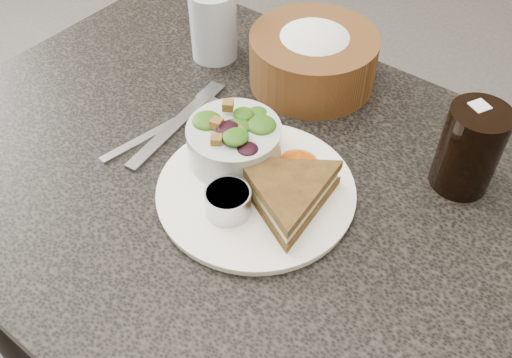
{
  "coord_description": "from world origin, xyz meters",
  "views": [
    {
      "loc": [
        0.34,
        -0.43,
        1.32
      ],
      "look_at": [
        0.03,
        -0.02,
        0.78
      ],
      "focal_mm": 40.0,
      "sensor_mm": 36.0,
      "label": 1
    }
  ],
  "objects_px": {
    "salad_bowl": "(234,137)",
    "water_glass": "(213,25)",
    "dinner_plate": "(256,191)",
    "cola_glass": "(471,146)",
    "bread_basket": "(313,51)",
    "sandwich": "(288,193)",
    "dining_table": "(252,314)",
    "dressing_ramekin": "(228,202)"
  },
  "relations": [
    {
      "from": "dining_table",
      "to": "water_glass",
      "type": "bearing_deg",
      "value": 139.83
    },
    {
      "from": "bread_basket",
      "to": "cola_glass",
      "type": "xyz_separation_m",
      "value": [
        0.29,
        -0.07,
        0.01
      ]
    },
    {
      "from": "bread_basket",
      "to": "water_glass",
      "type": "distance_m",
      "value": 0.18
    },
    {
      "from": "dressing_ramekin",
      "to": "cola_glass",
      "type": "xyz_separation_m",
      "value": [
        0.21,
        0.24,
        0.04
      ]
    },
    {
      "from": "sandwich",
      "to": "dressing_ramekin",
      "type": "distance_m",
      "value": 0.08
    },
    {
      "from": "cola_glass",
      "to": "bread_basket",
      "type": "bearing_deg",
      "value": 166.99
    },
    {
      "from": "salad_bowl",
      "to": "cola_glass",
      "type": "height_order",
      "value": "cola_glass"
    },
    {
      "from": "sandwich",
      "to": "bread_basket",
      "type": "relative_size",
      "value": 0.8
    },
    {
      "from": "dinner_plate",
      "to": "cola_glass",
      "type": "relative_size",
      "value": 1.94
    },
    {
      "from": "dining_table",
      "to": "cola_glass",
      "type": "height_order",
      "value": "cola_glass"
    },
    {
      "from": "dining_table",
      "to": "bread_basket",
      "type": "bearing_deg",
      "value": 103.2
    },
    {
      "from": "dining_table",
      "to": "dressing_ramekin",
      "type": "bearing_deg",
      "value": -72.63
    },
    {
      "from": "cola_glass",
      "to": "sandwich",
      "type": "bearing_deg",
      "value": -130.19
    },
    {
      "from": "salad_bowl",
      "to": "cola_glass",
      "type": "bearing_deg",
      "value": 30.98
    },
    {
      "from": "salad_bowl",
      "to": "dressing_ramekin",
      "type": "xyz_separation_m",
      "value": [
        0.06,
        -0.08,
        -0.02
      ]
    },
    {
      "from": "dressing_ramekin",
      "to": "water_glass",
      "type": "xyz_separation_m",
      "value": [
        -0.25,
        0.27,
        0.03
      ]
    },
    {
      "from": "dressing_ramekin",
      "to": "dining_table",
      "type": "bearing_deg",
      "value": 107.37
    },
    {
      "from": "dressing_ramekin",
      "to": "water_glass",
      "type": "bearing_deg",
      "value": 133.29
    },
    {
      "from": "dining_table",
      "to": "dinner_plate",
      "type": "relative_size",
      "value": 3.81
    },
    {
      "from": "dining_table",
      "to": "water_glass",
      "type": "xyz_separation_m",
      "value": [
        -0.23,
        0.19,
        0.43
      ]
    },
    {
      "from": "salad_bowl",
      "to": "bread_basket",
      "type": "distance_m",
      "value": 0.23
    },
    {
      "from": "dining_table",
      "to": "dressing_ramekin",
      "type": "relative_size",
      "value": 16.94
    },
    {
      "from": "bread_basket",
      "to": "cola_glass",
      "type": "relative_size",
      "value": 1.5
    },
    {
      "from": "dressing_ramekin",
      "to": "bread_basket",
      "type": "xyz_separation_m",
      "value": [
        -0.08,
        0.31,
        0.03
      ]
    },
    {
      "from": "salad_bowl",
      "to": "water_glass",
      "type": "bearing_deg",
      "value": 136.51
    },
    {
      "from": "bread_basket",
      "to": "dinner_plate",
      "type": "bearing_deg",
      "value": -72.12
    },
    {
      "from": "salad_bowl",
      "to": "water_glass",
      "type": "relative_size",
      "value": 1.09
    },
    {
      "from": "dinner_plate",
      "to": "salad_bowl",
      "type": "xyz_separation_m",
      "value": [
        -0.06,
        0.03,
        0.04
      ]
    },
    {
      "from": "salad_bowl",
      "to": "bread_basket",
      "type": "height_order",
      "value": "bread_basket"
    },
    {
      "from": "dinner_plate",
      "to": "cola_glass",
      "type": "height_order",
      "value": "cola_glass"
    },
    {
      "from": "salad_bowl",
      "to": "dressing_ramekin",
      "type": "bearing_deg",
      "value": -55.53
    },
    {
      "from": "bread_basket",
      "to": "sandwich",
      "type": "bearing_deg",
      "value": -62.46
    },
    {
      "from": "dinner_plate",
      "to": "dressing_ramekin",
      "type": "bearing_deg",
      "value": -94.74
    },
    {
      "from": "water_glass",
      "to": "bread_basket",
      "type": "bearing_deg",
      "value": 12.9
    },
    {
      "from": "dining_table",
      "to": "cola_glass",
      "type": "bearing_deg",
      "value": 35.56
    },
    {
      "from": "water_glass",
      "to": "sandwich",
      "type": "bearing_deg",
      "value": -34.73
    },
    {
      "from": "cola_glass",
      "to": "water_glass",
      "type": "relative_size",
      "value": 1.14
    },
    {
      "from": "dinner_plate",
      "to": "sandwich",
      "type": "xyz_separation_m",
      "value": [
        0.05,
        0.0,
        0.03
      ]
    },
    {
      "from": "dining_table",
      "to": "bread_basket",
      "type": "xyz_separation_m",
      "value": [
        -0.05,
        0.23,
        0.43
      ]
    },
    {
      "from": "dining_table",
      "to": "salad_bowl",
      "type": "relative_size",
      "value": 7.71
    },
    {
      "from": "water_glass",
      "to": "dressing_ramekin",
      "type": "bearing_deg",
      "value": -46.71
    },
    {
      "from": "dressing_ramekin",
      "to": "salad_bowl",
      "type": "bearing_deg",
      "value": 124.47
    }
  ]
}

